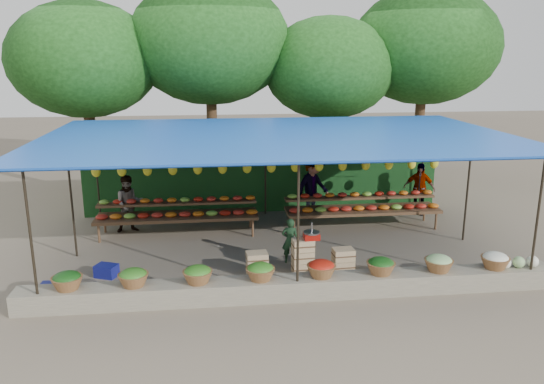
{
  "coord_description": "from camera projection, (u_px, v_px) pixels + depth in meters",
  "views": [
    {
      "loc": [
        -1.6,
        -12.21,
        4.63
      ],
      "look_at": [
        -0.12,
        0.2,
        1.37
      ],
      "focal_mm": 35.0,
      "sensor_mm": 36.0,
      "label": 1
    }
  ],
  "objects": [
    {
      "name": "fruit_table_left",
      "position": [
        178.0,
        212.0,
        13.94
      ],
      "size": [
        4.21,
        0.95,
        0.93
      ],
      "color": "#523A21",
      "rests_on": "ground"
    },
    {
      "name": "stall_canopy",
      "position": [
        278.0,
        140.0,
        12.46
      ],
      "size": [
        10.8,
        6.6,
        2.82
      ],
      "color": "black",
      "rests_on": "ground"
    },
    {
      "name": "customer_left",
      "position": [
        129.0,
        204.0,
        14.1
      ],
      "size": [
        0.87,
        0.75,
        1.54
      ],
      "primitive_type": "imported",
      "rotation": [
        0.0,
        0.0,
        0.25
      ],
      "color": "slate",
      "rests_on": "ground"
    },
    {
      "name": "weighing_scale",
      "position": [
        312.0,
        235.0,
        11.4
      ],
      "size": [
        0.35,
        0.35,
        0.38
      ],
      "color": "#B3150E",
      "rests_on": "crate_counter"
    },
    {
      "name": "customer_mid",
      "position": [
        313.0,
        187.0,
        15.26
      ],
      "size": [
        1.37,
        1.23,
        1.84
      ],
      "primitive_type": "imported",
      "rotation": [
        0.0,
        0.0,
        0.58
      ],
      "color": "slate",
      "rests_on": "ground"
    },
    {
      "name": "customer_right",
      "position": [
        419.0,
        189.0,
        15.67
      ],
      "size": [
        0.98,
        0.76,
        1.55
      ],
      "primitive_type": "imported",
      "rotation": [
        0.0,
        0.0,
        -0.49
      ],
      "color": "slate",
      "rests_on": "ground"
    },
    {
      "name": "tree_row",
      "position": [
        270.0,
        52.0,
        17.8
      ],
      "size": [
        16.51,
        5.5,
        7.12
      ],
      "color": "#3E2616",
      "rests_on": "ground"
    },
    {
      "name": "vendor_seated",
      "position": [
        290.0,
        241.0,
        12.02
      ],
      "size": [
        0.43,
        0.33,
        1.05
      ],
      "primitive_type": "imported",
      "rotation": [
        0.0,
        0.0,
        2.93
      ],
      "color": "#17341C",
      "rests_on": "ground"
    },
    {
      "name": "ground",
      "position": [
        278.0,
        248.0,
        13.08
      ],
      "size": [
        60.0,
        60.0,
        0.0
      ],
      "primitive_type": "plane",
      "color": "#695C4D",
      "rests_on": "ground"
    },
    {
      "name": "blue_crate_front",
      "position": [
        52.0,
        290.0,
        10.41
      ],
      "size": [
        0.48,
        0.36,
        0.28
      ],
      "primitive_type": "cube",
      "rotation": [
        0.0,
        0.0,
        -0.07
      ],
      "color": "navy",
      "rests_on": "ground"
    },
    {
      "name": "stone_curb",
      "position": [
        296.0,
        287.0,
        10.39
      ],
      "size": [
        10.6,
        0.55,
        0.4
      ],
      "primitive_type": "cube",
      "color": "#676152",
      "rests_on": "ground"
    },
    {
      "name": "fruit_table_right",
      "position": [
        362.0,
        206.0,
        14.51
      ],
      "size": [
        4.21,
        0.95,
        0.93
      ],
      "color": "#523A21",
      "rests_on": "ground"
    },
    {
      "name": "blue_crate_back",
      "position": [
        107.0,
        271.0,
        11.35
      ],
      "size": [
        0.53,
        0.47,
        0.27
      ],
      "primitive_type": "cube",
      "rotation": [
        0.0,
        0.0,
        -0.4
      ],
      "color": "navy",
      "rests_on": "ground"
    },
    {
      "name": "produce_baskets",
      "position": [
        291.0,
        270.0,
        10.29
      ],
      "size": [
        8.98,
        0.58,
        0.34
      ],
      "color": "brown",
      "rests_on": "stone_curb"
    },
    {
      "name": "netting_backdrop",
      "position": [
        264.0,
        171.0,
        15.79
      ],
      "size": [
        10.6,
        0.06,
        2.5
      ],
      "primitive_type": "cube",
      "color": "#1B4D1C",
      "rests_on": "ground"
    },
    {
      "name": "crate_counter",
      "position": [
        302.0,
        259.0,
        11.51
      ],
      "size": [
        2.37,
        0.37,
        0.77
      ],
      "color": "tan",
      "rests_on": "ground"
    }
  ]
}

